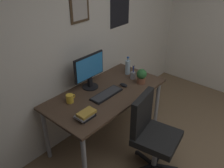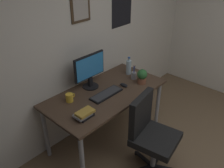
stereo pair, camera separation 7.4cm
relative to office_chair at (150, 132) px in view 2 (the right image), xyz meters
The scene contains 11 objects.
wall_back 1.39m from the office_chair, 80.66° to the left, with size 4.40×0.10×2.60m.
desk 0.69m from the office_chair, 89.02° to the left, with size 1.53×0.78×0.75m.
office_chair is the anchor object (origin of this frame).
monitor 1.02m from the office_chair, 91.93° to the left, with size 0.46×0.20×0.43m.
keyboard 0.67m from the office_chair, 93.27° to the left, with size 0.43×0.15×0.03m.
computer_mouse 0.70m from the office_chair, 66.26° to the left, with size 0.06×0.11×0.04m.
water_bottle 1.02m from the office_chair, 53.70° to the left, with size 0.07×0.07×0.25m.
coffee_mug_near 0.98m from the office_chair, 116.28° to the left, with size 0.12×0.08×0.10m.
potted_plant 0.76m from the office_chair, 45.17° to the left, with size 0.13×0.13×0.19m.
pen_cup 0.86m from the office_chair, 51.45° to the left, with size 0.07×0.07×0.20m.
book_stack_left 0.75m from the office_chair, 135.95° to the left, with size 0.20×0.14×0.08m.
Camera 2 is at (-1.96, -0.06, 2.29)m, focal length 38.43 mm.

